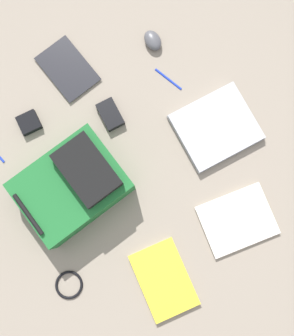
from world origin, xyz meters
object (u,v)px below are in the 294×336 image
Objects in this scene: book_red at (237,220)px; earbud_pouch at (29,123)px; book_manual at (164,280)px; computer_mouse at (153,40)px; backpack at (73,185)px; power_brick at (109,115)px; pen_blue at (168,79)px; cable_coil at (69,285)px; book_comic at (68,69)px; laptop at (216,127)px.

earbud_pouch is (-0.46, 0.80, 0.01)m from book_red.
computer_mouse reaches higher than book_manual.
backpack reaches higher than book_manual.
power_brick reaches higher than pen_blue.
book_manual reaches higher than book_red.
earbud_pouch is at bearing 70.83° from cable_coil.
pen_blue is (0.32, -0.27, -0.00)m from book_comic.
backpack is 0.69m from computer_mouse.
book_red is 0.70m from cable_coil.
book_red is 0.66m from power_brick.
computer_mouse is at bearing 79.42° from book_red.
pen_blue is (-0.04, 0.28, -0.01)m from laptop.
earbud_pouch is (-0.61, 0.45, -0.00)m from laptop.
computer_mouse is 0.61m from earbud_pouch.
earbud_pouch reaches higher than book_comic.
book_manual is 3.29× the size of computer_mouse.
laptop is 0.44m from power_brick.
backpack is at bearing 133.84° from book_red.
book_manual is at bearing -106.09° from power_brick.
computer_mouse reaches higher than book_red.
backpack is 1.17× the size of laptop.
book_red reaches higher than cable_coil.
book_comic is at bearing 57.25° from cable_coil.
cable_coil is at bearing 166.07° from book_red.
computer_mouse is at bearing 90.09° from laptop.
laptop reaches higher than book_red.
laptop is 3.64× the size of computer_mouse.
book_manual reaches higher than pen_blue.
earbud_pouch is (-0.10, 0.82, 0.00)m from book_manual.
backpack is 1.24× the size of book_red.
book_manual is at bearing -83.39° from earbud_pouch.
book_manual is (0.08, -0.49, -0.07)m from backpack.
book_manual reaches higher than cable_coil.
backpack is at bearing -148.08° from power_brick.
pen_blue is at bearing -40.37° from book_comic.
power_brick reaches higher than book_manual.
laptop reaches higher than pen_blue.
power_brick is 0.29m from pen_blue.
book_red is at bearing -59.81° from earbud_pouch.
cable_coil is at bearing -122.75° from book_comic.
computer_mouse is at bearing 37.17° from cable_coil.
book_comic is 2.40× the size of cable_coil.
book_manual is at bearing -31.44° from cable_coil.
laptop is at bearing 66.84° from book_red.
backpack is at bearing 99.38° from book_manual.
cable_coil is 1.32× the size of earbud_pouch.
book_comic is at bearing 96.78° from power_brick.
book_comic is 0.27m from power_brick.
cable_coil is 0.92m from pen_blue.
book_manual is at bearing -99.74° from book_comic.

